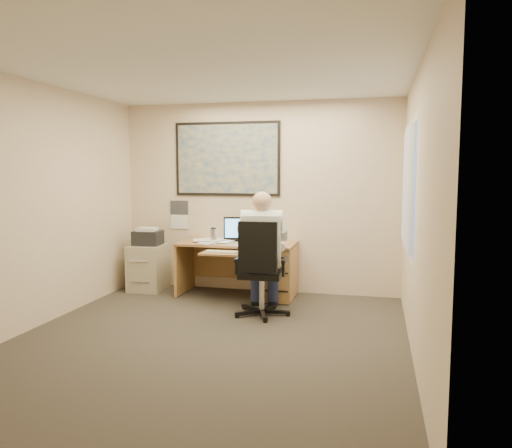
% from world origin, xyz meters
% --- Properties ---
extents(room_shell, '(4.00, 4.50, 2.70)m').
position_xyz_m(room_shell, '(0.00, 0.00, 1.35)').
color(room_shell, '#37312A').
rests_on(room_shell, ground).
extents(desk, '(1.60, 0.97, 1.08)m').
position_xyz_m(desk, '(0.12, 1.90, 0.44)').
color(desk, '#A16F45').
rests_on(desk, ground).
extents(world_map, '(1.56, 0.03, 1.06)m').
position_xyz_m(world_map, '(-0.46, 2.23, 1.90)').
color(world_map, '#1E4C93').
rests_on(world_map, room_shell).
extents(wall_calendar, '(0.28, 0.01, 0.42)m').
position_xyz_m(wall_calendar, '(-1.21, 2.24, 1.08)').
color(wall_calendar, white).
rests_on(wall_calendar, room_shell).
extents(window_blinds, '(0.06, 1.40, 1.30)m').
position_xyz_m(window_blinds, '(1.97, 0.80, 1.55)').
color(window_blinds, beige).
rests_on(window_blinds, room_shell).
extents(filing_cabinet, '(0.50, 0.59, 0.92)m').
position_xyz_m(filing_cabinet, '(-1.57, 1.92, 0.39)').
color(filing_cabinet, '#B3A990').
rests_on(filing_cabinet, ground).
extents(office_chair, '(0.71, 0.71, 1.15)m').
position_xyz_m(office_chair, '(0.32, 0.99, 0.34)').
color(office_chair, black).
rests_on(office_chair, ground).
extents(person, '(0.75, 0.98, 1.49)m').
position_xyz_m(person, '(0.33, 1.07, 0.74)').
color(person, white).
rests_on(person, office_chair).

